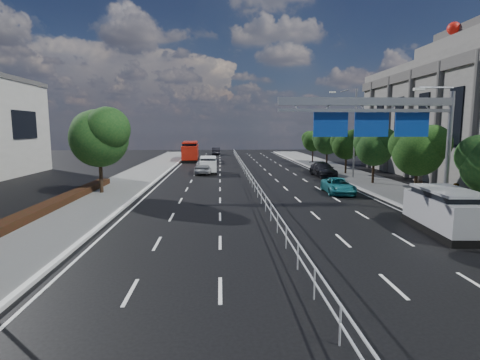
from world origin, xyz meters
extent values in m
plane|color=black|center=(0.00, 0.00, 0.00)|extent=(160.00, 160.00, 0.00)
cube|color=silver|center=(-9.00, 0.00, 0.07)|extent=(0.25, 140.00, 0.15)
cube|color=silver|center=(0.00, 22.50, 1.00)|extent=(0.05, 85.00, 0.05)
cube|color=silver|center=(0.00, 22.50, 0.55)|extent=(0.05, 85.00, 0.05)
cylinder|color=gray|center=(10.60, 10.00, 3.60)|extent=(0.28, 0.28, 7.20)
cube|color=gray|center=(5.60, 10.00, 6.60)|extent=(10.20, 0.25, 0.45)
cube|color=gray|center=(5.60, 10.00, 6.10)|extent=(10.20, 0.18, 0.18)
cylinder|color=gray|center=(9.60, 10.00, 7.40)|extent=(2.00, 0.10, 0.10)
cube|color=silver|center=(8.60, 10.00, 7.30)|extent=(0.60, 0.25, 0.15)
cube|color=navy|center=(8.40, 10.18, 5.30)|extent=(2.00, 0.08, 1.40)
cube|color=white|center=(8.40, 10.23, 5.30)|extent=(1.80, 0.02, 1.20)
cube|color=navy|center=(6.00, 10.18, 5.30)|extent=(2.00, 0.08, 1.40)
cube|color=white|center=(6.00, 10.23, 5.30)|extent=(1.80, 0.02, 1.20)
cube|color=navy|center=(3.60, 10.18, 5.30)|extent=(2.00, 0.08, 1.40)
cube|color=white|center=(3.60, 10.23, 5.30)|extent=(1.80, 0.02, 1.20)
cylinder|color=gray|center=(10.80, 26.00, 4.50)|extent=(0.16, 0.16, 9.00)
cylinder|color=gray|center=(9.60, 26.00, 8.80)|extent=(0.10, 2.40, 0.10)
cube|color=silver|center=(8.40, 26.00, 8.65)|extent=(0.60, 0.25, 0.15)
cube|color=#4C4947|center=(16.90, 22.00, 10.60)|extent=(0.40, 36.00, 1.00)
sphere|color=#B2140C|center=(17.80, 22.00, 13.80)|extent=(1.10, 1.10, 1.10)
cylinder|color=black|center=(-12.00, 18.00, 1.75)|extent=(0.28, 0.28, 3.50)
sphere|color=#123814|center=(-12.00, 18.00, 4.34)|extent=(4.40, 4.40, 4.40)
sphere|color=#123814|center=(-11.12, 17.34, 5.04)|extent=(3.30, 3.30, 3.30)
sphere|color=#123814|center=(-12.77, 18.66, 4.90)|extent=(3.08, 3.08, 3.08)
sphere|color=#123814|center=(10.64, 7.48, 3.64)|extent=(2.24, 2.24, 2.24)
cylinder|color=black|center=(11.20, 14.50, 1.40)|extent=(0.22, 0.22, 2.80)
sphere|color=black|center=(11.20, 14.50, 3.47)|extent=(3.50, 3.50, 3.50)
sphere|color=black|center=(11.90, 13.97, 4.03)|extent=(2.62, 2.62, 2.62)
sphere|color=black|center=(10.59, 15.03, 3.92)|extent=(2.45, 2.45, 2.45)
cylinder|color=black|center=(11.20, 22.00, 1.35)|extent=(0.22, 0.22, 2.70)
sphere|color=#123814|center=(11.20, 22.00, 3.35)|extent=(3.30, 3.30, 3.30)
sphere|color=#123814|center=(11.86, 21.50, 3.89)|extent=(2.48, 2.48, 2.47)
sphere|color=#123814|center=(10.62, 22.50, 3.78)|extent=(2.31, 2.31, 2.31)
cylinder|color=black|center=(11.20, 29.50, 1.32)|extent=(0.21, 0.21, 2.65)
sphere|color=black|center=(11.20, 29.50, 3.29)|extent=(3.20, 3.20, 3.20)
sphere|color=black|center=(11.84, 29.02, 3.82)|extent=(2.40, 2.40, 2.40)
sphere|color=black|center=(10.64, 29.98, 3.71)|extent=(2.24, 2.24, 2.24)
cylinder|color=black|center=(11.20, 37.00, 1.43)|extent=(0.23, 0.23, 2.85)
sphere|color=#123814|center=(11.20, 37.00, 3.53)|extent=(3.60, 3.60, 3.60)
sphere|color=#123814|center=(11.92, 36.46, 4.10)|extent=(2.70, 2.70, 2.70)
sphere|color=#123814|center=(10.57, 37.54, 3.99)|extent=(2.52, 2.52, 2.52)
cylinder|color=black|center=(11.20, 44.50, 1.30)|extent=(0.21, 0.21, 2.60)
sphere|color=black|center=(11.20, 44.50, 3.22)|extent=(3.10, 3.10, 3.10)
sphere|color=black|center=(11.82, 44.03, 3.74)|extent=(2.32, 2.33, 2.32)
sphere|color=black|center=(10.66, 44.97, 3.64)|extent=(2.17, 2.17, 2.17)
cube|color=black|center=(-4.14, 31.61, 0.16)|extent=(1.98, 4.39, 0.31)
cube|color=white|center=(-4.14, 31.61, 0.91)|extent=(1.94, 4.31, 1.28)
cube|color=black|center=(-4.14, 31.61, 1.55)|extent=(1.77, 3.11, 0.57)
cube|color=white|center=(-4.14, 31.61, 1.83)|extent=(1.85, 3.37, 0.11)
cylinder|color=black|center=(-4.88, 30.19, 0.32)|extent=(0.29, 0.65, 0.64)
cylinder|color=black|center=(-3.33, 30.23, 0.32)|extent=(0.29, 0.65, 0.64)
cylinder|color=black|center=(-4.94, 33.00, 0.32)|extent=(0.29, 0.65, 0.64)
cylinder|color=black|center=(-3.40, 33.04, 0.32)|extent=(0.29, 0.65, 0.64)
cube|color=black|center=(-7.50, 49.05, 0.15)|extent=(2.81, 10.22, 0.30)
cube|color=#9A170B|center=(-7.50, 49.05, 1.45)|extent=(2.75, 10.02, 2.06)
cube|color=black|center=(-7.50, 49.05, 2.48)|extent=(2.46, 7.23, 0.91)
cube|color=#9A170B|center=(-7.50, 49.05, 2.94)|extent=(2.57, 7.83, 0.18)
cylinder|color=black|center=(-8.36, 45.74, 0.31)|extent=(0.29, 0.63, 0.62)
cylinder|color=black|center=(-6.38, 45.81, 0.31)|extent=(0.29, 0.63, 0.62)
cylinder|color=black|center=(-8.62, 52.28, 0.31)|extent=(0.29, 0.63, 0.62)
cylinder|color=black|center=(-6.64, 52.36, 0.31)|extent=(0.29, 0.63, 0.62)
imported|color=#A4A5AB|center=(-4.62, 31.14, 0.82)|extent=(2.14, 4.90, 1.64)
imported|color=black|center=(-3.57, 62.41, 0.72)|extent=(1.63, 4.41, 1.44)
cube|color=black|center=(8.30, 6.09, 0.18)|extent=(2.55, 5.32, 0.35)
cube|color=#9C9DA3|center=(8.30, 6.09, 1.03)|extent=(2.50, 5.21, 1.46)
cube|color=black|center=(8.30, 6.09, 1.76)|extent=(2.23, 3.78, 0.65)
cube|color=#9C9DA3|center=(8.30, 6.09, 2.09)|extent=(2.34, 4.09, 0.13)
cylinder|color=black|center=(7.28, 4.49, 0.36)|extent=(0.36, 0.75, 0.73)
cylinder|color=black|center=(7.52, 7.83, 0.36)|extent=(0.36, 0.75, 0.73)
cylinder|color=black|center=(9.32, 7.70, 0.36)|extent=(0.36, 0.75, 0.73)
imported|color=#1A6B75|center=(6.50, 17.35, 0.61)|extent=(2.26, 4.48, 1.22)
imported|color=black|center=(8.30, 28.23, 0.71)|extent=(2.17, 4.99, 1.43)
imported|color=gray|center=(10.36, 8.74, 1.10)|extent=(0.77, 0.58, 1.92)
imported|color=gray|center=(12.77, 17.02, 1.02)|extent=(0.88, 0.70, 1.76)
camera|label=1|loc=(-2.77, -11.25, 5.06)|focal=28.00mm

